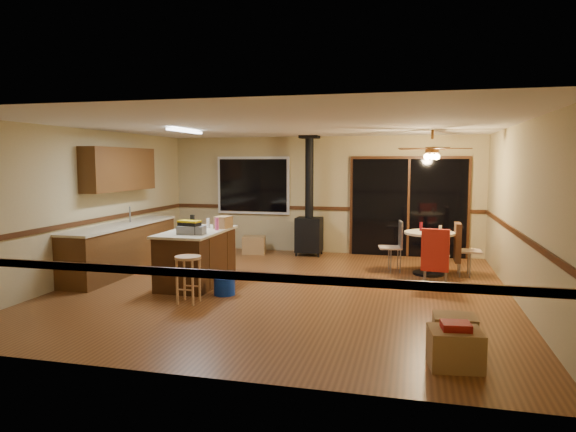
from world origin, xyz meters
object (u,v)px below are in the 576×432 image
(wood_stove, at_px, (309,222))
(toolbox_black, at_px, (189,228))
(blue_bucket, at_px, (224,286))
(dining_table, at_px, (429,246))
(box_corner_a, at_px, (455,348))
(toolbox_grey, at_px, (191,230))
(kitchen_island, at_px, (197,257))
(chair_near, at_px, (435,250))
(box_corner_b, at_px, (454,331))
(chair_left, at_px, (396,240))
(chair_right, at_px, (459,243))
(bar_stool, at_px, (188,280))
(box_under_window, at_px, (254,245))

(wood_stove, height_order, toolbox_black, wood_stove)
(blue_bucket, bearing_deg, dining_table, 35.90)
(box_corner_a, bearing_deg, toolbox_grey, 149.50)
(kitchen_island, xyz_separation_m, blue_bucket, (0.71, -0.57, -0.32))
(chair_near, bearing_deg, box_corner_b, -87.95)
(box_corner_a, relative_size, box_corner_b, 1.12)
(blue_bucket, height_order, chair_left, chair_left)
(dining_table, distance_m, box_corner_a, 4.35)
(toolbox_black, relative_size, chair_near, 0.48)
(chair_right, bearing_deg, dining_table, -174.63)
(toolbox_grey, bearing_deg, bar_stool, -69.80)
(toolbox_grey, xyz_separation_m, box_under_window, (-0.03, 3.35, -0.77))
(toolbox_grey, distance_m, box_under_window, 3.43)
(chair_near, xyz_separation_m, chair_right, (0.45, 0.93, 0.00))
(dining_table, bearing_deg, box_corner_a, -88.15)
(chair_right, distance_m, box_corner_a, 4.42)
(toolbox_grey, xyz_separation_m, chair_left, (3.10, 2.19, -0.38))
(wood_stove, bearing_deg, box_corner_a, -65.24)
(wood_stove, bearing_deg, kitchen_island, -113.09)
(wood_stove, bearing_deg, dining_table, -29.03)
(bar_stool, distance_m, box_under_window, 4.08)
(bar_stool, bearing_deg, blue_bucket, 58.41)
(box_under_window, height_order, box_corner_b, box_under_window)
(chair_left, relative_size, box_corner_b, 1.14)
(chair_right, bearing_deg, bar_stool, -144.27)
(chair_left, distance_m, chair_near, 1.20)
(chair_near, bearing_deg, wood_stove, 138.58)
(wood_stove, relative_size, box_corner_b, 5.57)
(toolbox_grey, relative_size, bar_stool, 0.61)
(blue_bucket, bearing_deg, kitchen_island, 140.99)
(kitchen_island, distance_m, box_corner_a, 4.76)
(kitchen_island, distance_m, chair_near, 3.95)
(bar_stool, relative_size, dining_table, 0.76)
(bar_stool, relative_size, box_under_window, 1.40)
(bar_stool, height_order, chair_near, chair_near)
(chair_near, xyz_separation_m, box_corner_b, (0.10, -2.89, -0.41))
(box_corner_a, bearing_deg, dining_table, 91.85)
(wood_stove, height_order, toolbox_grey, wood_stove)
(chair_right, relative_size, box_corner_a, 1.38)
(kitchen_island, xyz_separation_m, bar_stool, (0.37, -1.13, -0.11))
(toolbox_grey, xyz_separation_m, dining_table, (3.70, 2.07, -0.43))
(wood_stove, relative_size, chair_right, 3.60)
(bar_stool, relative_size, chair_left, 1.33)
(kitchen_island, distance_m, toolbox_black, 0.68)
(kitchen_island, relative_size, toolbox_grey, 3.98)
(chair_right, xyz_separation_m, box_under_window, (-4.24, 1.22, -0.40))
(toolbox_grey, bearing_deg, box_under_window, 90.54)
(bar_stool, height_order, box_corner_b, bar_stool)
(toolbox_grey, xyz_separation_m, chair_right, (4.21, 2.12, -0.37))
(wood_stove, height_order, chair_near, wood_stove)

